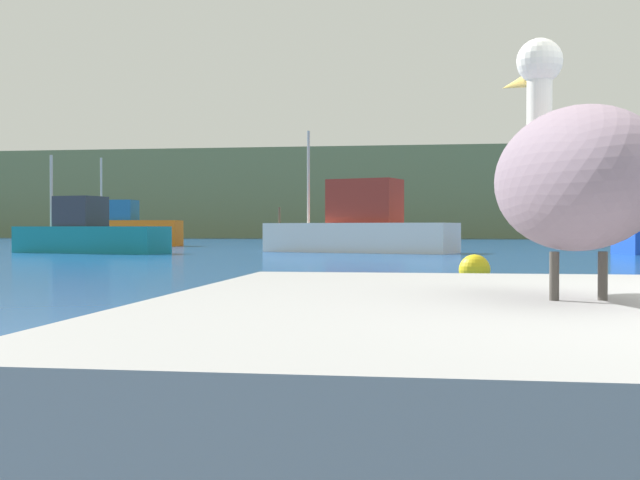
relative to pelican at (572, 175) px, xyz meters
The scene contains 7 objects.
hillside_backdrop 81.01m from the pelican, 89.14° to the left, with size 140.00×15.43×8.78m, color #6B7A51.
pier_dock 0.79m from the pelican, 79.09° to the right, with size 2.67×2.85×0.79m, color #959595.
pelican is the anchor object (origin of this frame).
fishing_boat_orange 43.82m from the pelican, 113.47° to the left, with size 5.64×1.78×4.94m.
fishing_boat_teal 31.40m from the pelican, 117.01° to the left, with size 6.72×3.19×4.00m.
fishing_boat_white 30.65m from the pelican, 96.59° to the left, with size 8.27×4.73×5.15m.
mooring_buoy 11.64m from the pelican, 88.84° to the left, with size 0.55×0.55×0.55m, color yellow.
Camera 1 is at (-1.64, -2.33, 1.01)m, focal length 45.20 mm.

